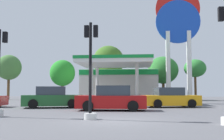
% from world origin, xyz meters
% --- Properties ---
extents(ground_plane, '(90.00, 90.00, 0.00)m').
position_xyz_m(ground_plane, '(0.00, 0.00, 0.00)').
color(ground_plane, '#56565B').
rests_on(ground_plane, ground).
extents(gas_station, '(9.26, 13.95, 4.56)m').
position_xyz_m(gas_station, '(-1.08, 21.77, 2.17)').
color(gas_station, beige).
rests_on(gas_station, ground).
extents(station_pole_sign, '(4.53, 0.56, 12.05)m').
position_xyz_m(station_pole_sign, '(5.35, 15.95, 7.69)').
color(station_pole_sign, white).
rests_on(station_pole_sign, ground).
extents(car_0, '(4.88, 3.13, 1.62)m').
position_xyz_m(car_0, '(-5.37, 8.41, 0.74)').
color(car_0, black).
rests_on(car_0, ground).
extents(car_1, '(4.63, 2.68, 1.56)m').
position_xyz_m(car_1, '(3.76, 9.87, 0.70)').
color(car_1, black).
rests_on(car_1, ground).
extents(car_4, '(4.67, 2.24, 1.65)m').
position_xyz_m(car_4, '(-0.57, 6.04, 0.75)').
color(car_4, black).
rests_on(car_4, ground).
extents(traffic_signal_1, '(0.65, 0.66, 4.54)m').
position_xyz_m(traffic_signal_1, '(-1.04, 0.57, 1.93)').
color(traffic_signal_1, silver).
rests_on(traffic_signal_1, ground).
extents(tree_0, '(3.46, 3.46, 6.33)m').
position_xyz_m(tree_0, '(-16.99, 24.44, 4.53)').
color(tree_0, brown).
rests_on(tree_0, ground).
extents(tree_1, '(3.71, 3.71, 5.81)m').
position_xyz_m(tree_1, '(-9.89, 26.84, 3.86)').
color(tree_1, brown).
rests_on(tree_1, ground).
extents(tree_2, '(4.24, 4.24, 7.39)m').
position_xyz_m(tree_2, '(-2.76, 24.26, 5.27)').
color(tree_2, brown).
rests_on(tree_2, ground).
extents(tree_3, '(4.14, 4.14, 5.94)m').
position_xyz_m(tree_3, '(4.65, 25.19, 4.06)').
color(tree_3, brown).
rests_on(tree_3, ground).
extents(tree_4, '(2.85, 2.85, 5.40)m').
position_xyz_m(tree_4, '(8.71, 24.16, 4.18)').
color(tree_4, brown).
rests_on(tree_4, ground).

